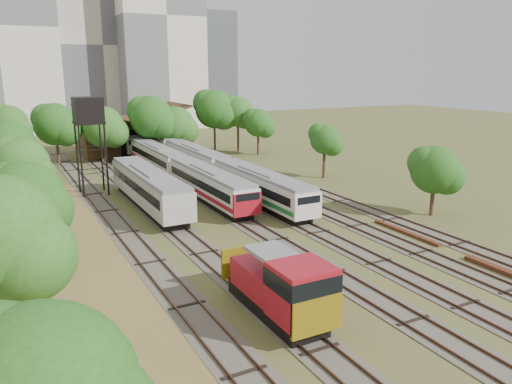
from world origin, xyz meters
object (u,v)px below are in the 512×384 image
railcar_red_set (180,170)px  shunter_locomotive (284,289)px  railcar_green_set (196,159)px  water_tower (88,113)px

railcar_red_set → shunter_locomotive: shunter_locomotive is taller
railcar_green_set → shunter_locomotive: 39.95m
railcar_green_set → water_tower: (-13.69, -5.26, 6.86)m
shunter_locomotive → water_tower: bearing=96.3°
water_tower → shunter_locomotive: bearing=-83.7°
railcar_red_set → shunter_locomotive: size_ratio=4.27×
shunter_locomotive → water_tower: size_ratio=0.79×
railcar_red_set → water_tower: bearing=179.1°
shunter_locomotive → water_tower: (-3.69, 33.42, 6.81)m
railcar_red_set → railcar_green_set: size_ratio=0.66×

